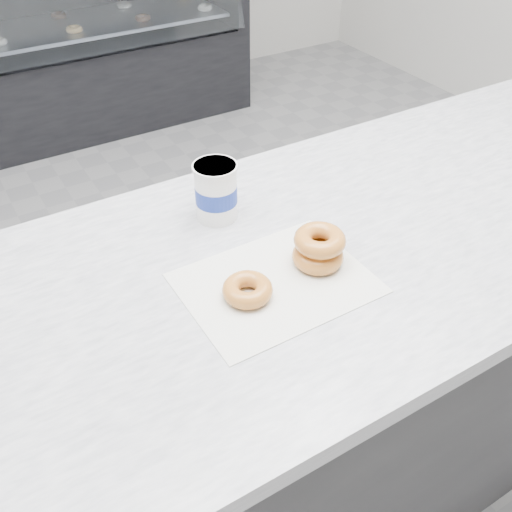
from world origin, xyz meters
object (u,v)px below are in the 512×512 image
Objects in this scene: counter at (313,382)px; coffee_cup at (216,191)px; display_case at (34,47)px; donut_single at (247,290)px; donut_stack at (319,248)px.

coffee_cup is (-0.15, 0.19, 0.51)m from counter.
display_case is 2.82m from donut_single.
donut_stack is (-0.06, -0.05, 0.48)m from counter.
donut_stack is at bearing -91.17° from display_case.
coffee_cup reaches higher than donut_single.
counter is 0.52m from donut_single.
counter is 0.49m from donut_stack.
donut_single is at bearing -164.72° from counter.
coffee_cup is at bearing 127.86° from counter.
coffee_cup is at bearing 111.16° from donut_stack.
display_case reaches higher than counter.
counter is 29.54× the size of donut_stack.
counter is at bearing -53.09° from coffee_cup.
display_case is 23.17× the size of donut_stack.
counter is 2.72m from display_case.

